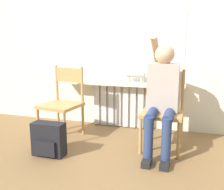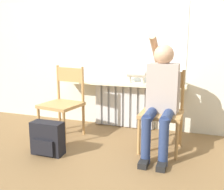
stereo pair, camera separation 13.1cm
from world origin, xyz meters
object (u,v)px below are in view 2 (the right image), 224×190
Objects in this scene: chair_right at (162,110)px; cat at (138,74)px; chair_left at (63,101)px; backpack at (47,139)px; person at (161,94)px.

cat is at bearing 129.39° from chair_right.
backpack is at bearing -69.25° from chair_left.
person is at bearing 21.99° from backpack.
person is at bearing -89.45° from chair_right.
backpack is (-1.16, -0.47, -0.50)m from person.
backpack is (-0.74, -1.11, -0.63)m from cat.
chair_left is 2.48× the size of backpack.
backpack is at bearing -123.73° from cat.
chair_left reaches higher than cat.
chair_left is 0.66m from backpack.
chair_right is 1.33m from backpack.
chair_right is at bearing -51.40° from cat.
cat is at bearing 40.58° from chair_left.
chair_left and chair_right have the same top height.
cat is at bearing 56.27° from backpack.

